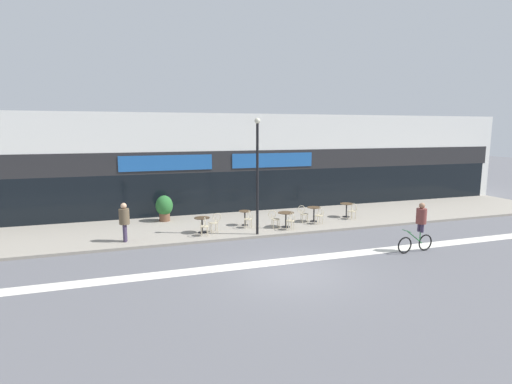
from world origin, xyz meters
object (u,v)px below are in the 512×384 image
object	(u,v)px
cafe_chair_2_near	(291,220)
cafe_chair_2_side	(274,218)
cafe_chair_4_near	(353,210)
lamp_post	(257,168)
cafe_chair_3_side	(303,213)
bistro_table_0	(202,222)
bistro_table_2	(286,217)
cafe_chair_1_near	(249,218)
bistro_table_4	(346,207)
cafe_chair_0_near	(205,225)
pedestrian_near_end	(124,219)
bistro_table_1	(245,215)
cafe_chair_3_near	(319,214)
planter_pot	(164,207)
cafe_chair_0_side	(215,221)
cyclist_0	(419,224)
bistro_table_3	(314,211)

from	to	relation	value
cafe_chair_2_near	cafe_chair_2_side	bearing A→B (deg)	45.00
cafe_chair_4_near	lamp_post	distance (m)	6.54
cafe_chair_3_side	lamp_post	world-z (taller)	lamp_post
bistro_table_0	bistro_table_2	bearing A→B (deg)	-2.94
cafe_chair_1_near	cafe_chair_2_near	size ratio (longest dim) A/B	1.00
bistro_table_2	cafe_chair_2_near	world-z (taller)	cafe_chair_2_near
bistro_table_4	cafe_chair_2_near	xyz separation A→B (m)	(-4.09, -1.72, -0.03)
cafe_chair_0_near	pedestrian_near_end	bearing A→B (deg)	89.68
bistro_table_1	cafe_chair_2_near	size ratio (longest dim) A/B	0.82
bistro_table_1	cafe_chair_3_near	size ratio (longest dim) A/B	0.82
cafe_chair_3_side	planter_pot	distance (m)	7.33
cafe_chair_4_near	bistro_table_0	bearing A→B (deg)	83.49
bistro_table_1	bistro_table_2	distance (m)	2.09
bistro_table_0	cafe_chair_2_side	world-z (taller)	cafe_chair_2_side
bistro_table_2	cafe_chair_1_near	distance (m)	1.86
cafe_chair_3_near	cafe_chair_0_near	bearing A→B (deg)	95.81
cafe_chair_0_side	cyclist_0	xyz separation A→B (m)	(7.26, -5.30, 0.50)
cafe_chair_2_near	cyclist_0	xyz separation A→B (m)	(3.72, -4.45, 0.50)
cafe_chair_0_side	pedestrian_near_end	size ratio (longest dim) A/B	0.53
bistro_table_2	cafe_chair_3_side	world-z (taller)	cafe_chair_3_side
bistro_table_0	lamp_post	world-z (taller)	lamp_post
cyclist_0	cafe_chair_2_near	bearing A→B (deg)	-53.55
cafe_chair_0_side	cafe_chair_4_near	xyz separation A→B (m)	(7.63, 0.25, 0.00)
cafe_chair_3_near	cafe_chair_3_side	size ratio (longest dim) A/B	1.00
cafe_chair_3_side	lamp_post	xyz separation A→B (m)	(-3.03, -1.52, 2.55)
planter_pot	cafe_chair_2_near	bearing A→B (deg)	-34.92
cafe_chair_4_near	cafe_chair_0_side	bearing A→B (deg)	83.60
cafe_chair_2_near	planter_pot	world-z (taller)	planter_pot
bistro_table_1	lamp_post	size ratio (longest dim) A/B	0.14
cafe_chair_0_side	cafe_chair_3_side	world-z (taller)	same
bistro_table_4	lamp_post	world-z (taller)	lamp_post
cafe_chair_2_side	cafe_chair_3_side	size ratio (longest dim) A/B	1.00
cafe_chair_0_side	pedestrian_near_end	distance (m)	4.13
cafe_chair_4_near	lamp_post	xyz separation A→B (m)	(-5.87, -1.31, 2.55)
cafe_chair_1_near	pedestrian_near_end	xyz separation A→B (m)	(-5.79, -0.59, 0.49)
pedestrian_near_end	cafe_chair_2_near	bearing A→B (deg)	-174.11
cafe_chair_1_near	cafe_chair_0_near	bearing A→B (deg)	110.11
cafe_chair_0_side	planter_pot	bearing A→B (deg)	-59.70
cafe_chair_0_side	lamp_post	xyz separation A→B (m)	(1.76, -1.06, 2.55)
bistro_table_0	cafe_chair_2_near	world-z (taller)	cafe_chair_2_near
bistro_table_2	cafe_chair_0_near	size ratio (longest dim) A/B	0.89
cafe_chair_1_near	planter_pot	bearing A→B (deg)	53.76
bistro_table_1	cyclist_0	distance (m)	8.25
bistro_table_0	cafe_chair_0_side	size ratio (longest dim) A/B	0.81
bistro_table_2	cafe_chair_4_near	world-z (taller)	cafe_chair_4_near
bistro_table_3	cafe_chair_2_side	distance (m)	2.59
pedestrian_near_end	cafe_chair_0_side	bearing A→B (deg)	-165.06
cafe_chair_4_near	bistro_table_3	bearing A→B (deg)	76.57
planter_pot	lamp_post	xyz separation A→B (m)	(3.82, -4.12, 2.32)
cafe_chair_3_side	cyclist_0	bearing A→B (deg)	-58.68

